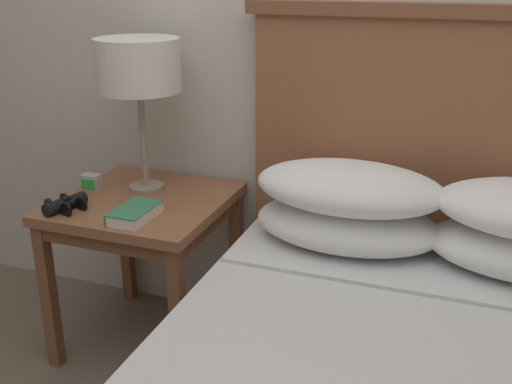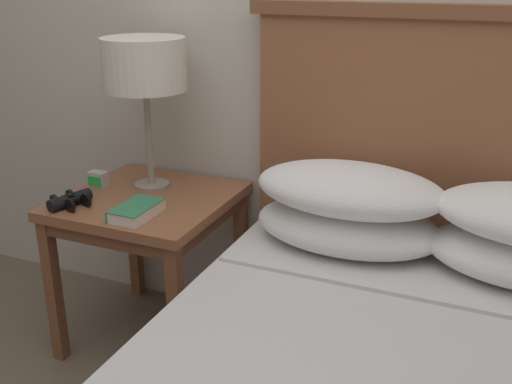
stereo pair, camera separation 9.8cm
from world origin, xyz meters
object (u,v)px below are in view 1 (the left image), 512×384
Objects in this scene: nightstand at (145,219)px; binoculars_pair at (65,204)px; table_lamp at (138,68)px; book_on_nightstand at (135,213)px; alarm_clock at (92,182)px.

nightstand is 0.29m from binoculars_pair.
table_lamp is 2.92× the size of book_on_nightstand.
nightstand is 8.51× the size of alarm_clock.
table_lamp is 0.53m from binoculars_pair.
table_lamp is at bearing 112.35° from book_on_nightstand.
table_lamp is at bearing 61.63° from binoculars_pair.
alarm_clock is at bearing 98.81° from binoculars_pair.
book_on_nightstand is (0.11, -0.27, -0.43)m from table_lamp.
binoculars_pair is at bearing -118.37° from table_lamp.
nightstand is 3.61× the size of binoculars_pair.
table_lamp is (-0.04, 0.09, 0.53)m from nightstand.
binoculars_pair is 0.20m from alarm_clock.
binoculars_pair is (-0.26, -0.01, 0.00)m from book_on_nightstand.
nightstand is 0.54m from table_lamp.
book_on_nightstand is at bearing -32.29° from alarm_clock.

